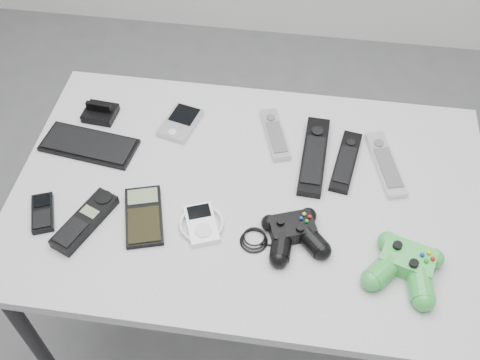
# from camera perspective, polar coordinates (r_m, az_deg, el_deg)

# --- Properties ---
(floor) EXTENTS (3.50, 3.50, 0.00)m
(floor) POSITION_cam_1_polar(r_m,az_deg,el_deg) (1.96, -2.28, -16.32)
(floor) COLOR #5E5F63
(floor) RESTS_ON ground
(desk) EXTENTS (1.13, 0.73, 0.76)m
(desk) POSITION_cam_1_polar(r_m,az_deg,el_deg) (1.39, 1.04, -2.82)
(desk) COLOR #949496
(desk) RESTS_ON floor
(pda_keyboard) EXTENTS (0.25, 0.13, 0.01)m
(pda_keyboard) POSITION_cam_1_polar(r_m,az_deg,el_deg) (1.48, -15.08, 3.48)
(pda_keyboard) COLOR black
(pda_keyboard) RESTS_ON desk
(dock_bracket) EXTENTS (0.09, 0.08, 0.04)m
(dock_bracket) POSITION_cam_1_polar(r_m,az_deg,el_deg) (1.54, -14.08, 6.92)
(dock_bracket) COLOR black
(dock_bracket) RESTS_ON desk
(pda) EXTENTS (0.11, 0.14, 0.02)m
(pda) POSITION_cam_1_polar(r_m,az_deg,el_deg) (1.49, -6.07, 5.85)
(pda) COLOR #ABAAB1
(pda) RESTS_ON desk
(remote_silver_a) EXTENTS (0.10, 0.18, 0.02)m
(remote_silver_a) POSITION_cam_1_polar(r_m,az_deg,el_deg) (1.45, 3.56, 4.70)
(remote_silver_a) COLOR #ABAAB1
(remote_silver_a) RESTS_ON desk
(remote_black_a) EXTENTS (0.07, 0.25, 0.03)m
(remote_black_a) POSITION_cam_1_polar(r_m,az_deg,el_deg) (1.41, 7.53, 2.51)
(remote_black_a) COLOR black
(remote_black_a) RESTS_ON desk
(remote_black_b) EXTENTS (0.08, 0.20, 0.02)m
(remote_black_b) POSITION_cam_1_polar(r_m,az_deg,el_deg) (1.41, 10.72, 1.91)
(remote_black_b) COLOR black
(remote_black_b) RESTS_ON desk
(remote_silver_b) EXTENTS (0.10, 0.21, 0.02)m
(remote_silver_b) POSITION_cam_1_polar(r_m,az_deg,el_deg) (1.42, 14.54, 1.63)
(remote_silver_b) COLOR #BBBBC2
(remote_silver_b) RESTS_ON desk
(mobile_phone) EXTENTS (0.08, 0.12, 0.02)m
(mobile_phone) POSITION_cam_1_polar(r_m,az_deg,el_deg) (1.36, -19.41, -3.15)
(mobile_phone) COLOR black
(mobile_phone) RESTS_ON desk
(cordless_handset) EXTENTS (0.12, 0.18, 0.03)m
(cordless_handset) POSITION_cam_1_polar(r_m,az_deg,el_deg) (1.32, -15.48, -4.02)
(cordless_handset) COLOR black
(cordless_handset) RESTS_ON desk
(calculator) EXTENTS (0.13, 0.18, 0.02)m
(calculator) POSITION_cam_1_polar(r_m,az_deg,el_deg) (1.30, -9.75, -3.62)
(calculator) COLOR black
(calculator) RESTS_ON desk
(mp3_player) EXTENTS (0.13, 0.14, 0.02)m
(mp3_player) POSITION_cam_1_polar(r_m,az_deg,el_deg) (1.27, -3.93, -4.44)
(mp3_player) COLOR white
(mp3_player) RESTS_ON desk
(controller_black) EXTENTS (0.27, 0.22, 0.05)m
(controller_black) POSITION_cam_1_polar(r_m,az_deg,el_deg) (1.24, 5.49, -5.35)
(controller_black) COLOR black
(controller_black) RESTS_ON desk
(controller_green) EXTENTS (0.20, 0.20, 0.05)m
(controller_green) POSITION_cam_1_polar(r_m,az_deg,el_deg) (1.24, 16.48, -8.27)
(controller_green) COLOR #25882D
(controller_green) RESTS_ON desk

